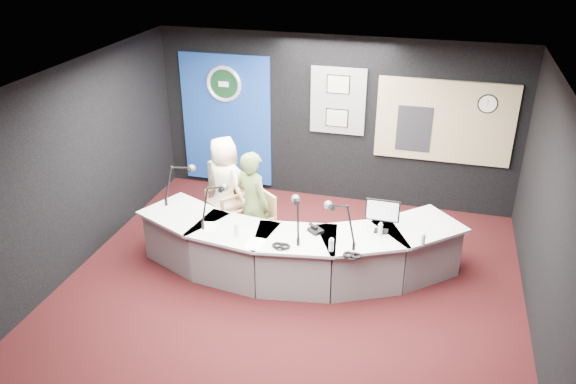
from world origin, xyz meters
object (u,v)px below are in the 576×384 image
(person_man, at_px, (225,184))
(person_woman, at_px, (253,205))
(broadcast_desk, at_px, (294,249))
(armchair_left, at_px, (226,200))
(armchair_right, at_px, (254,226))

(person_man, height_order, person_woman, person_woman)
(broadcast_desk, height_order, person_man, person_man)
(armchair_left, xyz_separation_m, person_man, (0.00, 0.00, 0.28))
(broadcast_desk, relative_size, person_woman, 2.79)
(broadcast_desk, height_order, person_woman, person_woman)
(broadcast_desk, bearing_deg, armchair_left, 145.32)
(broadcast_desk, bearing_deg, person_man, 145.32)
(broadcast_desk, bearing_deg, person_woman, 156.60)
(armchair_left, height_order, armchair_right, armchair_left)
(person_man, bearing_deg, person_woman, 166.37)
(armchair_right, xyz_separation_m, person_woman, (0.00, -0.00, 0.34))
(armchair_right, height_order, person_woman, person_woman)
(armchair_right, relative_size, person_woman, 0.58)
(armchair_right, xyz_separation_m, person_man, (-0.67, 0.63, 0.29))
(broadcast_desk, distance_m, person_man, 1.67)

